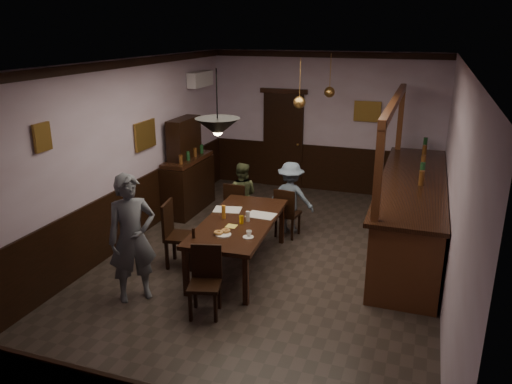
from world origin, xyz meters
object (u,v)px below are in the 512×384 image
at_px(chair_side, 176,231).
at_px(coffee_cup, 249,233).
at_px(dining_table, 239,224).
at_px(person_seated_left, 241,195).
at_px(chair_far_left, 237,205).
at_px(sideboard, 188,174).
at_px(chair_near, 205,277).
at_px(chair_far_right, 286,211).
at_px(bar_counter, 411,211).
at_px(pendant_brass_far, 329,92).
at_px(pendant_brass_mid, 299,103).
at_px(soda_can, 241,220).
at_px(pendant_iron, 218,127).
at_px(person_standing, 132,238).
at_px(person_seated_right, 291,198).

bearing_deg(chair_side, coffee_cup, -111.50).
relative_size(dining_table, person_seated_left, 1.88).
xyz_separation_m(chair_far_left, sideboard, (-1.30, 0.72, 0.24)).
distance_m(chair_near, sideboard, 3.80).
distance_m(chair_far_right, bar_counter, 2.04).
relative_size(dining_table, chair_far_left, 2.49).
relative_size(dining_table, chair_near, 2.53).
relative_size(coffee_cup, bar_counter, 0.02).
xyz_separation_m(chair_side, pendant_brass_far, (1.61, 3.26, 1.75)).
xyz_separation_m(chair_side, pendant_brass_mid, (1.41, 1.78, 1.75)).
xyz_separation_m(pendant_brass_mid, pendant_brass_far, (0.20, 1.49, 0.00)).
height_order(dining_table, sideboard, sideboard).
relative_size(dining_table, sideboard, 1.23).
bearing_deg(soda_can, chair_far_left, 114.11).
distance_m(soda_can, pendant_brass_mid, 2.24).
height_order(soda_can, sideboard, sideboard).
bearing_deg(pendant_iron, person_seated_left, 104.00).
bearing_deg(dining_table, person_standing, -126.87).
xyz_separation_m(chair_near, coffee_cup, (0.29, 0.81, 0.31)).
distance_m(sideboard, pendant_iron, 3.68).
relative_size(person_seated_left, sideboard, 0.65).
bearing_deg(sideboard, chair_near, -60.26).
height_order(person_seated_right, soda_can, person_seated_right).
bearing_deg(soda_can, pendant_brass_far, 78.93).
height_order(chair_side, sideboard, sideboard).
xyz_separation_m(person_standing, coffee_cup, (1.33, 0.79, -0.06)).
relative_size(dining_table, chair_side, 2.23).
xyz_separation_m(person_seated_right, pendant_brass_mid, (0.13, -0.06, 1.66)).
distance_m(coffee_cup, pendant_iron, 1.55).
relative_size(chair_far_right, pendant_iron, 1.07).
bearing_deg(sideboard, chair_far_left, -28.88).
bearing_deg(pendant_brass_far, sideboard, -157.51).
xyz_separation_m(chair_near, bar_counter, (2.32, 2.93, 0.13)).
distance_m(chair_far_right, soda_can, 1.47).
height_order(soda_can, pendant_brass_far, pendant_brass_far).
bearing_deg(pendant_brass_far, chair_far_left, -124.68).
xyz_separation_m(chair_far_left, person_seated_right, (0.89, 0.32, 0.14)).
height_order(dining_table, person_seated_right, person_seated_right).
height_order(chair_far_right, pendant_iron, pendant_iron).
distance_m(person_standing, sideboard, 3.38).
xyz_separation_m(dining_table, chair_near, (0.06, -1.33, -0.20)).
height_order(bar_counter, pendant_iron, pendant_iron).
height_order(chair_far_right, chair_near, chair_near).
bearing_deg(soda_can, sideboard, 132.60).
relative_size(person_seated_left, person_seated_right, 0.94).
xyz_separation_m(pendant_iron, pendant_brass_far, (0.65, 3.80, 0.01)).
relative_size(chair_side, pendant_brass_far, 1.25).
bearing_deg(chair_far_right, person_seated_left, -6.09).
height_order(chair_far_right, coffee_cup, chair_far_right).
bearing_deg(chair_far_right, person_standing, 70.47).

